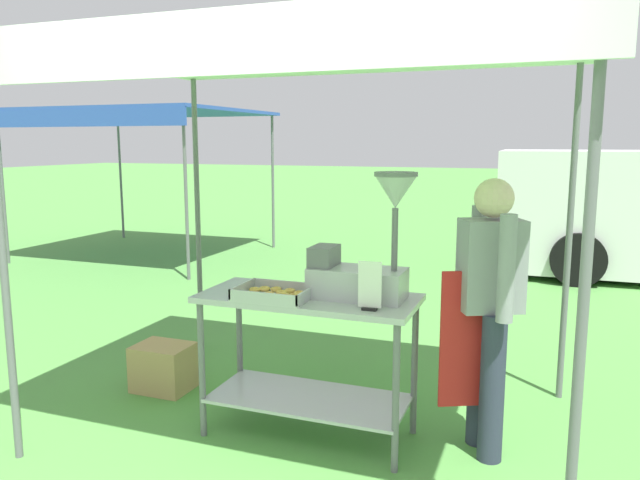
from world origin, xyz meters
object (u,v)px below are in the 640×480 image
supply_crate (164,367)px  neighbour_tent (142,115)px  menu_sign (370,289)px  vendor (488,303)px  stall_canopy (314,59)px  donut_tray (275,295)px  donut_cart (308,335)px  donut_fryer (364,257)px

supply_crate → neighbour_tent: neighbour_tent is taller
menu_sign → neighbour_tent: bearing=135.9°
vendor → menu_sign: bearing=-149.9°
stall_canopy → neighbour_tent: bearing=135.0°
menu_sign → vendor: size_ratio=0.17×
donut_tray → neighbour_tent: neighbour_tent is taller
stall_canopy → donut_cart: bearing=-90.0°
menu_sign → donut_fryer: bearing=113.5°
donut_fryer → neighbour_tent: (-5.00, 4.71, 1.08)m
neighbour_tent → donut_fryer: bearing=-43.3°
donut_cart → neighbour_tent: 6.84m
donut_tray → donut_fryer: (0.50, 0.18, 0.23)m
neighbour_tent → stall_canopy: bearing=-45.0°
donut_tray → vendor: bearing=13.8°
donut_tray → vendor: 1.23m
donut_tray → neighbour_tent: 6.77m
stall_canopy → donut_cart: 1.65m
donut_tray → neighbour_tent: size_ratio=0.13×
donut_fryer → vendor: bearing=9.6°
donut_tray → donut_cart: bearing=38.7°
donut_cart → supply_crate: size_ratio=3.24×
vendor → neighbour_tent: bearing=141.2°
donut_fryer → vendor: (0.70, 0.12, -0.24)m
stall_canopy → menu_sign: 1.37m
stall_canopy → donut_fryer: (0.34, -0.05, -1.14)m
supply_crate → neighbour_tent: bearing=127.2°
donut_fryer → supply_crate: donut_fryer is taller
menu_sign → supply_crate: size_ratio=0.67×
menu_sign → vendor: bearing=30.1°
stall_canopy → supply_crate: bearing=171.9°
donut_tray → supply_crate: bearing=159.7°
donut_fryer → menu_sign: size_ratio=2.75×
supply_crate → donut_fryer: bearing=-8.2°
stall_canopy → donut_tray: 1.40m
donut_tray → menu_sign: (0.60, -0.05, 0.10)m
menu_sign → neighbour_tent: neighbour_tent is taller
donut_tray → vendor: size_ratio=0.27×
donut_cart → vendor: vendor is taller
vendor → donut_fryer: bearing=-170.4°
donut_tray → supply_crate: 1.39m
neighbour_tent → donut_tray: bearing=-47.3°
donut_cart → vendor: size_ratio=0.82×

